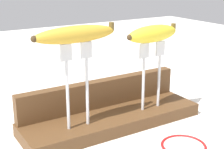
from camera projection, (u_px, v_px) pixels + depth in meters
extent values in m
plane|color=silver|center=(112.00, 125.00, 0.85)|extent=(3.00, 3.00, 0.00)
cube|color=brown|center=(112.00, 119.00, 0.85)|extent=(0.45, 0.14, 0.03)
cube|color=brown|center=(101.00, 93.00, 0.88)|extent=(0.44, 0.03, 0.07)
cylinder|color=silver|center=(68.00, 96.00, 0.74)|extent=(0.01, 0.01, 0.16)
cube|color=silver|center=(66.00, 53.00, 0.71)|extent=(0.03, 0.00, 0.04)
cylinder|color=silver|center=(87.00, 92.00, 0.76)|extent=(0.01, 0.01, 0.16)
cube|color=silver|center=(86.00, 50.00, 0.73)|extent=(0.03, 0.00, 0.04)
cylinder|color=silver|center=(143.00, 84.00, 0.84)|extent=(0.01, 0.01, 0.13)
cube|color=silver|center=(144.00, 51.00, 0.82)|extent=(0.03, 0.00, 0.04)
cylinder|color=silver|center=(159.00, 81.00, 0.87)|extent=(0.01, 0.01, 0.13)
cube|color=silver|center=(160.00, 48.00, 0.84)|extent=(0.03, 0.00, 0.04)
ellipsoid|color=gold|center=(76.00, 34.00, 0.71)|extent=(0.19, 0.04, 0.04)
cylinder|color=brown|center=(111.00, 26.00, 0.76)|extent=(0.01, 0.01, 0.02)
sphere|color=#3F2D19|center=(34.00, 39.00, 0.66)|extent=(0.01, 0.01, 0.01)
ellipsoid|color=yellow|center=(153.00, 34.00, 0.82)|extent=(0.16, 0.06, 0.04)
cylinder|color=brown|center=(173.00, 27.00, 0.86)|extent=(0.01, 0.01, 0.02)
sphere|color=#3F2D19|center=(130.00, 37.00, 0.78)|extent=(0.01, 0.01, 0.01)
cylinder|color=silver|center=(111.00, 86.00, 1.12)|extent=(0.02, 0.16, 0.01)
cube|color=silver|center=(125.00, 96.00, 1.04)|extent=(0.03, 0.04, 0.01)
torus|color=red|center=(184.00, 145.00, 0.75)|extent=(0.10, 0.10, 0.01)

